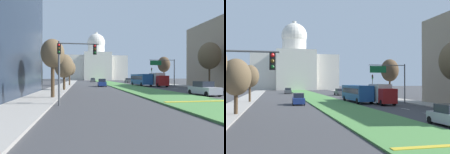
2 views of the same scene
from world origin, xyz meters
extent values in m
plane|color=#3D3D3F|center=(0.00, 63.24, 0.00)|extent=(278.24, 278.24, 0.00)
cube|color=#4C8442|center=(0.00, 56.91, 0.07)|extent=(6.82, 113.82, 0.14)
cube|color=gold|center=(0.00, 9.70, 0.16)|extent=(6.13, 0.50, 0.04)
cube|color=silver|center=(7.90, 24.08, 0.00)|extent=(0.16, 2.40, 0.01)
cube|color=silver|center=(7.90, 29.75, 0.00)|extent=(0.16, 2.40, 0.01)
cube|color=silver|center=(7.90, 40.57, 0.00)|extent=(0.16, 2.40, 0.01)
cube|color=silver|center=(7.90, 51.64, 0.00)|extent=(0.16, 2.40, 0.01)
cube|color=silver|center=(7.90, 67.44, 0.00)|extent=(0.16, 2.40, 0.01)
cube|color=#9E9991|center=(-14.40, 50.59, 0.07)|extent=(4.00, 113.82, 0.15)
cube|color=#9E9991|center=(14.40, 50.59, 0.07)|extent=(4.00, 113.82, 0.15)
cube|color=silver|center=(0.00, 126.47, 7.84)|extent=(38.16, 24.05, 15.67)
cube|color=silver|center=(0.00, 112.45, 8.62)|extent=(16.79, 4.00, 17.24)
cylinder|color=silver|center=(0.00, 126.47, 19.42)|extent=(11.23, 11.23, 7.49)
sphere|color=silver|center=(0.00, 126.47, 25.27)|extent=(12.02, 12.02, 12.02)
cylinder|color=silver|center=(0.00, 126.47, 30.68)|extent=(1.80, 1.80, 3.00)
cylinder|color=#515456|center=(-11.90, 10.13, 2.60)|extent=(0.16, 0.16, 5.20)
cube|color=black|center=(-11.90, 10.13, 4.60)|extent=(0.28, 0.24, 0.84)
sphere|color=red|center=(-11.90, 9.99, 4.88)|extent=(0.18, 0.18, 0.18)
sphere|color=#4C380F|center=(-11.90, 9.99, 4.60)|extent=(0.18, 0.18, 0.18)
sphere|color=#0F4219|center=(-11.90, 9.99, 4.32)|extent=(0.18, 0.18, 0.18)
cylinder|color=#515456|center=(-10.30, 10.13, 5.05)|extent=(3.20, 0.10, 0.10)
cube|color=black|center=(-9.02, 10.13, 4.60)|extent=(0.28, 0.24, 0.84)
sphere|color=red|center=(-9.02, 9.99, 4.88)|extent=(0.18, 0.18, 0.18)
sphere|color=#4C380F|center=(-9.02, 9.99, 4.60)|extent=(0.18, 0.18, 0.18)
sphere|color=#0F4219|center=(-9.02, 9.99, 4.32)|extent=(0.18, 0.18, 0.18)
cylinder|color=#515456|center=(11.90, 52.88, 2.60)|extent=(0.16, 0.16, 5.20)
cube|color=black|center=(11.90, 52.88, 4.60)|extent=(0.28, 0.24, 0.84)
sphere|color=#510F0F|center=(11.90, 52.74, 4.88)|extent=(0.18, 0.18, 0.18)
sphere|color=#4C380F|center=(11.90, 52.74, 4.60)|extent=(0.18, 0.18, 0.18)
sphere|color=#1ED838|center=(11.90, 52.74, 4.32)|extent=(0.18, 0.18, 0.18)
cylinder|color=#515456|center=(12.10, 38.16, 3.25)|extent=(0.20, 0.20, 6.50)
cylinder|color=#515456|center=(8.96, 38.16, 6.30)|extent=(6.28, 0.12, 0.12)
cube|color=#146033|center=(7.39, 38.11, 5.60)|extent=(2.80, 0.08, 1.10)
cylinder|color=#4C3823|center=(-13.13, 15.40, 2.03)|extent=(0.38, 0.38, 4.06)
ellipsoid|color=brown|center=(-13.13, 15.40, 4.83)|extent=(2.45, 2.45, 3.06)
cylinder|color=#4C3823|center=(-12.95, 27.51, 1.55)|extent=(0.40, 0.40, 3.11)
ellipsoid|color=brown|center=(-12.95, 27.51, 4.10)|extent=(3.18, 3.18, 3.97)
cylinder|color=#4C3823|center=(13.65, 27.24, 2.50)|extent=(0.30, 0.30, 4.99)
ellipsoid|color=brown|center=(13.65, 27.24, 6.26)|extent=(4.06, 4.06, 5.08)
cylinder|color=#4C3823|center=(-13.11, 45.76, 1.79)|extent=(0.37, 0.37, 3.57)
ellipsoid|color=brown|center=(-13.11, 45.76, 4.54)|extent=(3.11, 3.11, 3.89)
cylinder|color=#4C3823|center=(13.83, 48.07, 2.39)|extent=(0.36, 0.36, 4.77)
ellipsoid|color=brown|center=(13.83, 48.07, 5.90)|extent=(3.62, 3.62, 4.53)
cube|color=#BCBCC1|center=(5.03, 16.16, 0.64)|extent=(1.98, 4.26, 0.85)
cube|color=#282D38|center=(5.02, 16.33, 1.41)|extent=(1.69, 2.07, 0.69)
cylinder|color=black|center=(5.92, 14.53, 0.32)|extent=(0.24, 0.65, 0.64)
cylinder|color=black|center=(4.23, 14.48, 0.32)|extent=(0.24, 0.65, 0.64)
cylinder|color=black|center=(5.82, 17.84, 0.32)|extent=(0.24, 0.65, 0.64)
cylinder|color=black|center=(4.13, 17.78, 0.32)|extent=(0.24, 0.65, 0.64)
cube|color=navy|center=(-5.30, 39.61, 0.66)|extent=(1.95, 4.47, 0.88)
cube|color=#282D38|center=(-5.31, 39.43, 1.46)|extent=(1.65, 2.17, 0.72)
cylinder|color=black|center=(-6.05, 41.39, 0.32)|extent=(0.24, 0.65, 0.64)
cylinder|color=black|center=(-4.42, 41.33, 0.32)|extent=(0.24, 0.65, 0.64)
cylinder|color=black|center=(-6.18, 37.88, 0.32)|extent=(0.24, 0.65, 0.64)
cylinder|color=black|center=(-4.55, 37.82, 0.32)|extent=(0.24, 0.65, 0.64)
cube|color=#BCBCC1|center=(8.20, 54.77, 0.66)|extent=(1.94, 4.70, 0.88)
cube|color=#282D38|center=(8.20, 54.96, 1.46)|extent=(1.67, 2.27, 0.72)
cylinder|color=black|center=(9.00, 52.88, 0.32)|extent=(0.23, 0.64, 0.64)
cylinder|color=black|center=(7.32, 52.91, 0.32)|extent=(0.23, 0.64, 0.64)
cylinder|color=black|center=(9.08, 56.64, 0.32)|extent=(0.23, 0.64, 0.64)
cylinder|color=black|center=(7.39, 56.67, 0.32)|extent=(0.23, 0.64, 0.64)
cube|color=#4C5156|center=(7.69, 66.40, 0.65)|extent=(2.05, 4.52, 0.85)
cube|color=#282D38|center=(7.68, 66.57, 1.42)|extent=(1.71, 2.21, 0.70)
cylinder|color=black|center=(8.61, 64.68, 0.32)|extent=(0.25, 0.65, 0.64)
cylinder|color=black|center=(6.96, 64.59, 0.32)|extent=(0.25, 0.65, 0.64)
cylinder|color=black|center=(8.42, 68.20, 0.32)|extent=(0.25, 0.65, 0.64)
cylinder|color=black|center=(6.77, 68.11, 0.32)|extent=(0.25, 0.65, 0.64)
cube|color=#4C5156|center=(-5.11, 78.96, 0.64)|extent=(1.91, 4.55, 0.83)
cube|color=#282D38|center=(-5.11, 78.78, 1.40)|extent=(1.68, 2.19, 0.68)
cylinder|color=black|center=(-5.97, 80.78, 0.32)|extent=(0.22, 0.64, 0.64)
cylinder|color=black|center=(-4.23, 80.78, 0.32)|extent=(0.22, 0.64, 0.64)
cylinder|color=black|center=(-5.98, 77.14, 0.32)|extent=(0.22, 0.64, 0.64)
cylinder|color=black|center=(-4.24, 77.13, 0.32)|extent=(0.22, 0.64, 0.64)
cube|color=maroon|center=(7.62, 34.76, 1.45)|extent=(2.30, 2.00, 2.20)
cube|color=beige|center=(7.62, 37.96, 1.80)|extent=(2.30, 4.40, 2.80)
cylinder|color=black|center=(8.67, 34.76, 0.45)|extent=(0.30, 0.90, 0.90)
cylinder|color=black|center=(6.57, 34.76, 0.45)|extent=(0.30, 0.90, 0.90)
cylinder|color=black|center=(8.67, 39.06, 0.45)|extent=(0.30, 0.90, 0.90)
cylinder|color=black|center=(6.57, 39.06, 0.45)|extent=(0.30, 0.90, 0.90)
cube|color=#1E4C8C|center=(5.03, 42.32, 1.70)|extent=(2.50, 11.00, 2.50)
cube|color=#232833|center=(5.03, 42.32, 2.05)|extent=(2.52, 10.12, 0.90)
cylinder|color=black|center=(6.18, 38.02, 0.50)|extent=(0.32, 1.00, 1.00)
cylinder|color=black|center=(3.88, 38.02, 0.50)|extent=(0.32, 1.00, 1.00)
cylinder|color=black|center=(6.18, 46.22, 0.50)|extent=(0.32, 1.00, 1.00)
cylinder|color=black|center=(3.88, 46.22, 0.50)|extent=(0.32, 1.00, 1.00)
camera|label=1|loc=(-10.14, -6.13, 2.36)|focal=31.39mm
camera|label=2|loc=(-8.90, -3.27, 3.62)|focal=43.63mm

